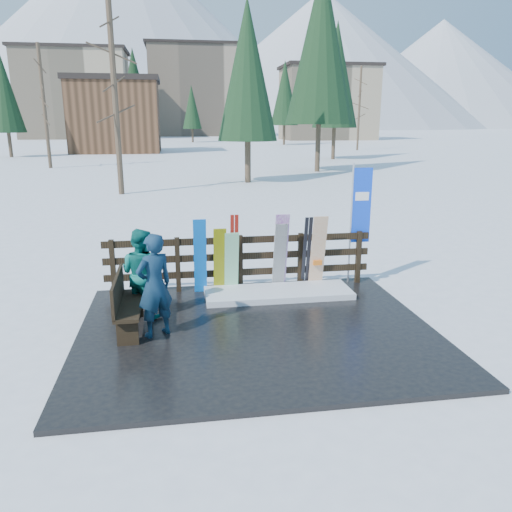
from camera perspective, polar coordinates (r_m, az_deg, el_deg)
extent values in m
plane|color=white|center=(8.66, 0.10, -8.80)|extent=(700.00, 700.00, 0.00)
cube|color=black|center=(8.64, 0.10, -8.56)|extent=(6.00, 5.00, 0.08)
cube|color=black|center=(10.50, -16.03, -1.28)|extent=(0.10, 0.10, 1.15)
cube|color=black|center=(10.42, -8.92, -1.00)|extent=(0.10, 0.10, 1.15)
cube|color=black|center=(10.49, -1.81, -0.70)|extent=(0.10, 0.10, 1.15)
cube|color=black|center=(10.73, 5.09, -0.40)|extent=(0.10, 0.10, 1.15)
cube|color=black|center=(11.11, 11.61, -0.11)|extent=(0.10, 0.10, 1.15)
cube|color=black|center=(10.56, -1.80, -1.87)|extent=(5.60, 0.05, 0.14)
cube|color=black|center=(10.46, -1.82, -0.04)|extent=(5.60, 0.05, 0.14)
cube|color=black|center=(10.37, -1.83, 1.83)|extent=(5.60, 0.05, 0.14)
cube|color=white|center=(10.19, 2.56, -4.22)|extent=(2.96, 1.00, 0.12)
cube|color=black|center=(8.68, -14.23, -5.46)|extent=(0.40, 1.50, 0.06)
cube|color=black|center=(8.21, -14.47, -8.38)|extent=(0.34, 0.06, 0.45)
cube|color=black|center=(9.32, -13.84, -5.47)|extent=(0.34, 0.06, 0.45)
cube|color=black|center=(8.61, -15.54, -3.81)|extent=(0.05, 1.50, 0.50)
cube|color=blue|center=(10.16, -6.41, -0.06)|extent=(0.26, 0.30, 1.58)
cube|color=white|center=(10.24, -2.81, -0.70)|extent=(0.29, 0.32, 1.29)
cube|color=#F7F603|center=(10.21, -4.16, -0.50)|extent=(0.26, 0.32, 1.38)
cube|color=silver|center=(10.35, 2.82, 0.48)|extent=(0.28, 0.40, 1.64)
cube|color=black|center=(10.37, 2.71, -0.04)|extent=(0.26, 0.38, 1.45)
cube|color=white|center=(10.55, 7.09, 0.47)|extent=(0.30, 0.34, 1.57)
cube|color=maroon|center=(10.26, -2.76, 0.35)|extent=(0.08, 0.26, 1.64)
cube|color=maroon|center=(10.27, -2.26, 0.37)|extent=(0.07, 0.26, 1.64)
cube|color=black|center=(10.55, 5.57, 0.43)|extent=(0.08, 0.29, 1.54)
cube|color=black|center=(10.57, 6.04, 0.45)|extent=(0.08, 0.29, 1.54)
cylinder|color=silver|center=(10.93, 10.77, 3.59)|extent=(0.04, 0.04, 2.60)
cube|color=blue|center=(10.93, 11.96, 5.66)|extent=(0.42, 0.02, 1.60)
imported|color=navy|center=(8.25, -11.53, -3.33)|extent=(0.75, 0.68, 1.73)
imported|color=#0D675E|center=(9.16, -12.97, -1.91)|extent=(0.99, 0.94, 1.62)
cube|color=tan|center=(119.76, -19.91, 16.83)|extent=(22.00, 14.00, 18.00)
cube|color=black|center=(120.54, -20.33, 21.23)|extent=(23.10, 14.70, 0.60)
cube|color=gray|center=(138.21, -6.36, 18.08)|extent=(26.00, 16.00, 22.00)
cube|color=black|center=(139.29, -6.50, 22.72)|extent=(27.30, 16.80, 0.60)
cube|color=tan|center=(107.52, 8.19, 16.77)|extent=(18.00, 12.00, 14.00)
cube|color=black|center=(108.01, 8.35, 20.64)|extent=(18.90, 12.60, 0.60)
cube|color=brown|center=(63.18, -15.73, 14.97)|extent=(10.00, 8.00, 8.00)
cube|color=black|center=(63.36, -16.02, 18.85)|extent=(10.50, 8.40, 0.60)
cylinder|color=#382B1E|center=(26.00, -15.85, 17.55)|extent=(0.28, 0.28, 9.76)
cone|color=black|center=(30.15, -0.98, 17.68)|extent=(3.52, 3.52, 9.78)
cone|color=black|center=(37.40, 7.34, 19.87)|extent=(4.84, 4.84, 13.44)
cylinder|color=#382B1E|center=(42.95, -23.04, 15.39)|extent=(0.28, 0.28, 9.23)
cone|color=black|center=(50.26, 9.06, 17.70)|extent=(4.30, 4.30, 11.96)
cone|color=black|center=(58.29, -26.72, 14.94)|extent=(3.56, 3.56, 9.90)
cylinder|color=#382B1E|center=(67.01, 11.72, 16.14)|extent=(0.28, 0.28, 10.23)
cone|color=black|center=(68.03, -13.64, 16.71)|extent=(4.28, 4.28, 11.88)
cone|color=black|center=(81.71, 3.28, 16.83)|extent=(4.37, 4.37, 12.15)
cone|color=black|center=(92.88, -7.33, 15.67)|extent=(3.38, 3.38, 9.39)
cone|color=white|center=(353.55, -14.90, 23.78)|extent=(260.00, 260.00, 120.00)
cone|color=white|center=(332.67, 7.42, 21.23)|extent=(200.00, 200.00, 80.00)
cone|color=white|center=(384.67, 20.21, 18.88)|extent=(180.00, 180.00, 70.00)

